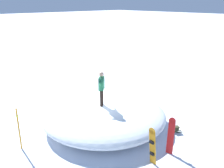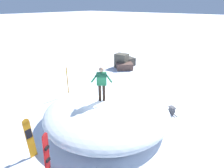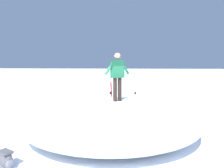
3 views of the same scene
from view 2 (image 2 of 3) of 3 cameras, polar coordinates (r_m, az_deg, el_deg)
ground at (r=10.42m, az=0.29°, el=-11.15°), size 240.00×240.00×0.00m
snow_mound at (r=10.16m, az=-1.42°, el=-8.03°), size 8.23×8.18×1.22m
snowboarder_standing at (r=9.51m, az=-3.03°, el=0.65°), size 0.72×0.88×1.75m
snowboard_primary_upright at (r=7.75m, az=-18.47°, el=-18.11°), size 0.31×0.22×1.67m
snowboard_secondary_upright at (r=8.63m, az=-22.84°, el=-14.07°), size 0.30×0.22×1.69m
backpack_near at (r=11.55m, az=16.94°, el=-7.27°), size 0.51×0.68×0.45m
trail_marker_pole at (r=13.24m, az=-12.78°, el=0.87°), size 0.10×0.10×1.96m
rock_outcrop at (r=19.06m, az=3.52°, el=6.20°), size 2.80×2.12×1.32m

